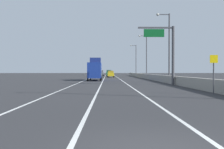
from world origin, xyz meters
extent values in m
plane|color=#2D2D30|center=(0.00, 64.00, 0.00)|extent=(320.00, 320.00, 0.00)
cube|color=silver|center=(-5.50, 55.00, 0.00)|extent=(0.16, 130.00, 0.00)
cube|color=silver|center=(-2.00, 55.00, 0.00)|extent=(0.16, 130.00, 0.00)
cube|color=silver|center=(1.50, 55.00, 0.00)|extent=(0.16, 130.00, 0.00)
cube|color=#9E998E|center=(7.82, 40.00, 0.55)|extent=(0.60, 120.00, 1.10)
cylinder|color=#47474C|center=(7.22, 28.03, 3.75)|extent=(0.36, 0.36, 7.50)
cube|color=#47474C|center=(4.97, 28.03, 7.30)|extent=(4.50, 0.20, 0.20)
cube|color=#0C5923|center=(4.74, 27.91, 6.60)|extent=(2.60, 0.10, 1.00)
cylinder|color=#4C4C51|center=(6.92, 14.21, 1.20)|extent=(0.10, 0.10, 2.40)
cube|color=yellow|center=(6.92, 14.17, 2.70)|extent=(0.60, 0.04, 0.60)
cylinder|color=#4C4C51|center=(8.33, 35.04, 5.30)|extent=(0.24, 0.24, 10.61)
cube|color=#4C4C51|center=(7.43, 35.04, 10.46)|extent=(1.80, 0.12, 0.12)
sphere|color=beige|center=(6.53, 35.04, 10.46)|extent=(0.44, 0.44, 0.44)
cylinder|color=#4C4C51|center=(8.46, 60.00, 5.30)|extent=(0.24, 0.24, 10.61)
cube|color=#4C4C51|center=(7.56, 60.00, 10.46)|extent=(1.80, 0.12, 0.12)
sphere|color=beige|center=(6.66, 60.00, 10.46)|extent=(0.44, 0.44, 0.44)
cylinder|color=#4C4C51|center=(8.50, 84.97, 5.30)|extent=(0.24, 0.24, 10.61)
cube|color=#4C4C51|center=(7.60, 84.97, 10.46)|extent=(1.80, 0.12, 0.12)
sphere|color=beige|center=(6.70, 84.97, 10.46)|extent=(0.44, 0.44, 0.44)
cube|color=#196033|center=(-0.75, 86.43, 0.93)|extent=(1.75, 4.33, 1.19)
cube|color=#1C4633|center=(-0.75, 86.00, 1.83)|extent=(1.53, 1.95, 0.60)
cylinder|color=black|center=(-1.52, 88.15, 0.34)|extent=(0.22, 0.68, 0.68)
cylinder|color=black|center=(0.05, 88.14, 0.34)|extent=(0.22, 0.68, 0.68)
cylinder|color=black|center=(-1.54, 84.73, 0.34)|extent=(0.22, 0.68, 0.68)
cylinder|color=black|center=(0.02, 84.72, 0.34)|extent=(0.22, 0.68, 0.68)
cube|color=slate|center=(-3.58, 90.52, 0.90)|extent=(1.92, 4.73, 1.12)
cube|color=#4D505A|center=(-3.59, 90.05, 1.76)|extent=(1.65, 2.14, 0.60)
cylinder|color=black|center=(-4.37, 92.43, 0.34)|extent=(0.23, 0.68, 0.68)
cylinder|color=black|center=(-2.71, 92.40, 0.34)|extent=(0.23, 0.68, 0.68)
cylinder|color=black|center=(-4.45, 88.63, 0.34)|extent=(0.23, 0.68, 0.68)
cylinder|color=black|center=(-2.79, 88.60, 0.34)|extent=(0.23, 0.68, 0.68)
cube|color=gold|center=(-0.32, 69.40, 0.80)|extent=(1.88, 4.43, 0.93)
cube|color=olive|center=(-0.30, 68.96, 1.57)|extent=(1.59, 2.02, 0.60)
cylinder|color=black|center=(-1.16, 71.11, 0.34)|extent=(0.24, 0.69, 0.68)
cylinder|color=black|center=(0.40, 71.16, 0.34)|extent=(0.24, 0.69, 0.68)
cylinder|color=black|center=(-1.04, 67.64, 0.34)|extent=(0.24, 0.69, 0.68)
cylinder|color=black|center=(0.53, 67.69, 0.34)|extent=(0.24, 0.69, 0.68)
cube|color=navy|center=(-3.55, 44.82, 1.89)|extent=(2.46, 8.94, 2.78)
cube|color=navy|center=(-3.56, 46.78, 3.83)|extent=(2.12, 1.98, 1.10)
cylinder|color=black|center=(-4.70, 48.57, 0.50)|extent=(0.23, 1.00, 1.00)
cylinder|color=black|center=(-2.46, 48.58, 0.50)|extent=(0.23, 1.00, 1.00)
cylinder|color=black|center=(-4.65, 41.05, 0.50)|extent=(0.23, 1.00, 1.00)
cylinder|color=black|center=(-2.41, 41.06, 0.50)|extent=(0.23, 1.00, 1.00)
camera|label=1|loc=(-1.13, -5.95, 1.79)|focal=42.89mm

